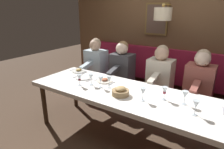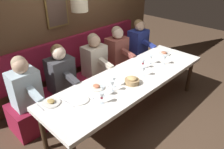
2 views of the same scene
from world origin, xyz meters
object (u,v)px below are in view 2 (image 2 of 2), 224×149
object	(u,v)px
diner_nearest	(138,39)
wine_glass_5	(114,80)
wine_glass_7	(102,96)
wine_glass_0	(151,58)
wine_glass_2	(103,89)
wine_glass_1	(112,84)
bread_bowl	(132,81)
wine_glass_6	(143,62)
dining_table	(131,81)
diner_near	(117,47)
diner_farthest	(24,84)
diner_middle	(94,56)
wine_glass_3	(144,69)
diner_far	(60,70)
wine_glass_4	(164,58)

from	to	relation	value
diner_nearest	wine_glass_5	bearing A→B (deg)	117.68
wine_glass_5	wine_glass_7	xyz separation A→B (m)	(-0.16, 0.40, -0.00)
wine_glass_0	wine_glass_2	world-z (taller)	same
wine_glass_1	bread_bowl	distance (m)	0.37
wine_glass_0	wine_glass_5	world-z (taller)	same
wine_glass_0	wine_glass_6	size ratio (longest dim) A/B	1.00
dining_table	wine_glass_0	xyz separation A→B (m)	(0.07, -0.61, 0.18)
wine_glass_7	bread_bowl	distance (m)	0.66
diner_nearest	diner_near	xyz separation A→B (m)	(0.00, 0.68, 0.00)
diner_farthest	diner_near	bearing A→B (deg)	-90.00
diner_middle	wine_glass_3	bearing A→B (deg)	-171.60
diner_near	diner_far	xyz separation A→B (m)	(0.00, 1.33, 0.00)
diner_middle	wine_glass_4	xyz separation A→B (m)	(-1.00, -0.73, 0.04)
wine_glass_1	wine_glass_6	xyz separation A→B (m)	(0.12, -0.86, -0.00)
dining_table	diner_nearest	distance (m)	1.59
diner_far	wine_glass_3	bearing A→B (deg)	-138.65
wine_glass_7	wine_glass_5	bearing A→B (deg)	-67.81
diner_far	wine_glass_1	world-z (taller)	diner_far
diner_farthest	wine_glass_2	size ratio (longest dim) A/B	4.82
wine_glass_6	wine_glass_7	world-z (taller)	same
wine_glass_1	wine_glass_3	world-z (taller)	same
diner_farthest	wine_glass_6	xyz separation A→B (m)	(-0.83, -1.68, 0.04)
diner_farthest	bread_bowl	size ratio (longest dim) A/B	3.60
diner_far	wine_glass_1	bearing A→B (deg)	-166.97
wine_glass_4	bread_bowl	size ratio (longest dim) A/B	0.75
wine_glass_1	wine_glass_5	distance (m)	0.12
bread_bowl	diner_near	bearing A→B (deg)	-36.76
diner_nearest	wine_glass_2	xyz separation A→B (m)	(-0.94, 1.96, 0.04)
wine_glass_0	wine_glass_1	xyz separation A→B (m)	(-0.13, 1.09, 0.00)
diner_near	wine_glass_4	world-z (taller)	diner_near
wine_glass_3	diner_near	bearing A→B (deg)	-24.48
wine_glass_2	wine_glass_5	world-z (taller)	same
diner_far	wine_glass_6	xyz separation A→B (m)	(-0.83, -1.08, 0.04)
wine_glass_1	diner_near	bearing A→B (deg)	-49.52
wine_glass_0	wine_glass_4	size ratio (longest dim) A/B	1.00
wine_glass_6	wine_glass_7	xyz separation A→B (m)	(-0.22, 1.16, 0.00)
wine_glass_0	wine_glass_7	bearing A→B (deg)	99.50
dining_table	wine_glass_0	bearing A→B (deg)	-83.87
diner_near	wine_glass_5	distance (m)	1.34
diner_farthest	wine_glass_1	distance (m)	1.26
diner_middle	wine_glass_6	bearing A→B (deg)	-157.12
diner_middle	wine_glass_4	world-z (taller)	diner_middle
bread_bowl	wine_glass_4	bearing A→B (deg)	-89.33
diner_nearest	bread_bowl	size ratio (longest dim) A/B	3.60
diner_near	wine_glass_0	bearing A→B (deg)	178.79
wine_glass_2	wine_glass_5	bearing A→B (deg)	-79.06
wine_glass_1	wine_glass_0	bearing A→B (deg)	-83.25
diner_near	wine_glass_1	world-z (taller)	diner_near
wine_glass_3	bread_bowl	world-z (taller)	wine_glass_3
diner_far	wine_glass_5	bearing A→B (deg)	-160.23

